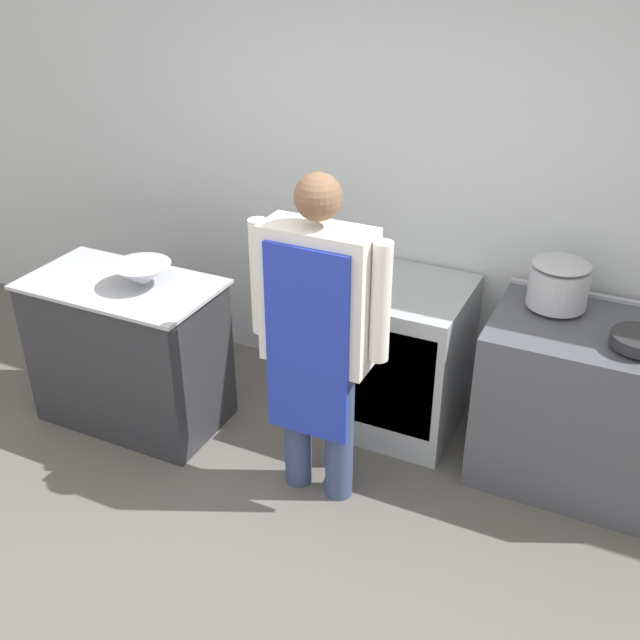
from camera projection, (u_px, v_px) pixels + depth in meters
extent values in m
cube|color=silver|center=(394.00, 175.00, 4.16)|extent=(8.00, 0.05, 2.70)
cube|color=#2D2D33|center=(130.00, 353.00, 4.26)|extent=(1.02, 0.58, 0.85)
cube|color=#B2B5BC|center=(120.00, 284.00, 4.05)|extent=(1.07, 0.60, 0.02)
cube|color=#4C4F56|center=(581.00, 404.00, 3.80)|extent=(0.98, 0.71, 0.88)
cube|color=#B2B5BC|center=(580.00, 392.00, 3.39)|extent=(0.90, 0.03, 0.10)
cube|color=#B2B5BC|center=(606.00, 298.00, 3.85)|extent=(0.98, 0.03, 0.02)
cube|color=#A8ADB2|center=(410.00, 359.00, 4.19)|extent=(0.58, 0.68, 0.87)
cube|color=silver|center=(389.00, 382.00, 3.91)|extent=(0.49, 0.02, 0.61)
cylinder|color=#38476B|center=(298.00, 420.00, 3.77)|extent=(0.14, 0.14, 0.78)
cylinder|color=#38476B|center=(340.00, 432.00, 3.68)|extent=(0.14, 0.14, 0.78)
cube|color=silver|center=(318.00, 296.00, 3.38)|extent=(0.51, 0.22, 0.67)
cube|color=#2338B2|center=(307.00, 347.00, 3.38)|extent=(0.41, 0.02, 0.97)
cylinder|color=silver|center=(260.00, 277.00, 3.48)|extent=(0.09, 0.09, 0.57)
cylinder|color=silver|center=(381.00, 303.00, 3.25)|extent=(0.09, 0.09, 0.57)
sphere|color=brown|center=(318.00, 197.00, 3.15)|extent=(0.21, 0.21, 0.21)
cone|color=#B2B5BC|center=(143.00, 275.00, 3.98)|extent=(0.32, 0.32, 0.13)
cylinder|color=#B2B5BC|center=(558.00, 287.00, 3.71)|extent=(0.29, 0.29, 0.20)
ellipsoid|color=#B2B5BC|center=(562.00, 264.00, 3.65)|extent=(0.29, 0.29, 0.05)
cylinder|color=#262628|center=(640.00, 340.00, 3.39)|extent=(0.26, 0.26, 0.06)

